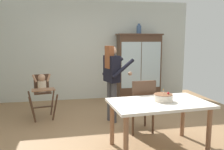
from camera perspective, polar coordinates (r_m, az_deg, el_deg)
ground_plane at (r=4.23m, az=0.99°, el=-14.29°), size 6.24×6.24×0.00m
wall_back at (r=6.50m, az=-4.04°, el=6.00°), size 5.32×0.06×2.70m
china_cabinet at (r=6.54m, az=6.54°, el=2.10°), size 1.23×0.48×1.81m
ceramic_vase at (r=6.50m, az=6.59°, el=11.04°), size 0.13×0.13×0.27m
high_chair_with_toddler at (r=5.04m, az=-16.70°, el=-3.10°), size 0.66×0.75×0.95m
adult_person at (r=4.62m, az=0.03°, el=0.18°), size 0.61×0.60×1.53m
dining_table at (r=3.57m, az=11.38°, el=-7.99°), size 1.49×0.95×0.74m
birthday_cake at (r=3.58m, az=12.40°, el=-5.39°), size 0.28×0.28×0.19m
dining_chair_far_side at (r=4.15m, az=7.27°, el=-6.69°), size 0.45×0.45×0.96m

